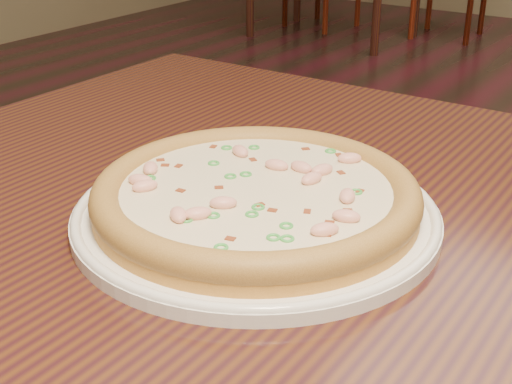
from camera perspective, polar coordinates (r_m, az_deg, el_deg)
The scene contains 3 objects.
hero_table at distance 0.71m, azimuth 10.56°, elevation -10.40°, with size 1.20×0.80×0.75m.
plate at distance 0.66m, azimuth 0.00°, elevation -1.67°, with size 0.34×0.34×0.02m.
pizza at distance 0.65m, azimuth 0.00°, elevation -0.23°, with size 0.30×0.30×0.03m.
Camera 1 is at (0.36, -0.97, 1.06)m, focal length 50.00 mm.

